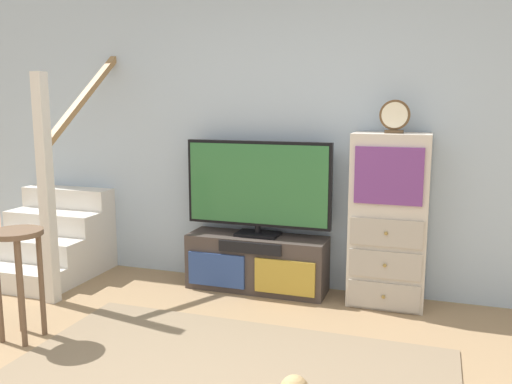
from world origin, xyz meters
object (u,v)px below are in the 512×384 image
at_px(media_console, 257,263).
at_px(side_cabinet, 389,221).
at_px(desk_clock, 395,117).
at_px(television, 258,186).
at_px(bar_stool_near, 18,259).

height_order(media_console, side_cabinet, side_cabinet).
bearing_deg(desk_clock, media_console, 179.75).
bearing_deg(media_console, desk_clock, -0.25).
bearing_deg(television, bar_stool_near, -129.60).
height_order(media_console, bar_stool_near, bar_stool_near).
bearing_deg(media_console, bar_stool_near, -130.07).
relative_size(television, desk_clock, 5.01).
distance_m(media_console, television, 0.66).
relative_size(media_console, television, 0.95).
height_order(television, side_cabinet, side_cabinet).
bearing_deg(television, side_cabinet, -0.73).
xyz_separation_m(media_console, television, (-0.00, 0.02, 0.66)).
height_order(television, bar_stool_near, television).
relative_size(television, side_cabinet, 0.92).
height_order(side_cabinet, desk_clock, desk_clock).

